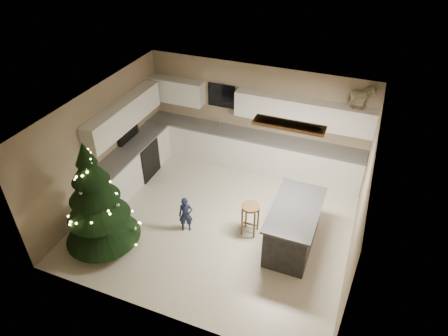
{
  "coord_description": "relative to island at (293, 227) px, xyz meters",
  "views": [
    {
      "loc": [
        2.47,
        -5.91,
        5.9
      ],
      "look_at": [
        0.0,
        0.35,
        1.15
      ],
      "focal_mm": 32.0,
      "sensor_mm": 36.0,
      "label": 1
    }
  ],
  "objects": [
    {
      "name": "ground_plane",
      "position": [
        -1.64,
        0.11,
        -0.48
      ],
      "size": [
        5.5,
        5.5,
        0.0
      ],
      "primitive_type": "plane",
      "color": "beige"
    },
    {
      "name": "room_shell",
      "position": [
        -1.62,
        0.12,
        1.27
      ],
      "size": [
        5.52,
        5.02,
        2.61
      ],
      "color": "tan",
      "rests_on": "ground_plane"
    },
    {
      "name": "cabinetry",
      "position": [
        -2.55,
        1.76,
        0.28
      ],
      "size": [
        5.5,
        3.2,
        2.0
      ],
      "color": "white",
      "rests_on": "ground_plane"
    },
    {
      "name": "island",
      "position": [
        0.0,
        0.0,
        0.0
      ],
      "size": [
        0.9,
        1.7,
        0.95
      ],
      "color": "black",
      "rests_on": "ground_plane"
    },
    {
      "name": "bar_stool",
      "position": [
        -0.89,
        0.03,
        0.05
      ],
      "size": [
        0.37,
        0.37,
        0.71
      ],
      "rotation": [
        0.0,
        0.0,
        0.14
      ],
      "color": "#8B5D3B",
      "rests_on": "ground_plane"
    },
    {
      "name": "christmas_tree",
      "position": [
        -3.49,
        -1.36,
        0.5
      ],
      "size": [
        1.5,
        1.45,
        2.39
      ],
      "rotation": [
        0.0,
        0.0,
        -0.1
      ],
      "color": "#3F2816",
      "rests_on": "ground_plane"
    },
    {
      "name": "toddler",
      "position": [
        -2.15,
        -0.38,
        -0.08
      ],
      "size": [
        0.35,
        0.3,
        0.81
      ],
      "primitive_type": "imported",
      "rotation": [
        0.0,
        0.0,
        0.44
      ],
      "color": "#0F1337",
      "rests_on": "ground_plane"
    },
    {
      "name": "rocking_horse",
      "position": [
        0.66,
        2.44,
        1.79
      ],
      "size": [
        0.65,
        0.5,
        0.52
      ],
      "rotation": [
        0.0,
        0.0,
        2.01
      ],
      "color": "#8B5D3B",
      "rests_on": "cabinetry"
    }
  ]
}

